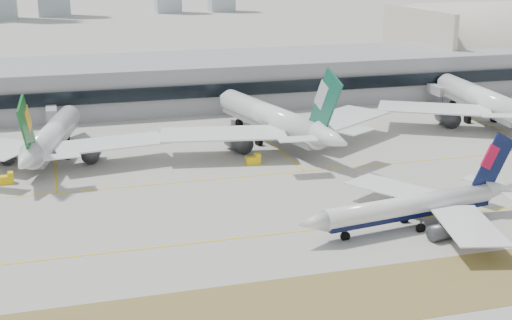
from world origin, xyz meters
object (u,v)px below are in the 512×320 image
object	(u,v)px
taxiing_airliner	(417,206)
widebody_cathay	(275,121)
terminal	(149,83)
widebody_china_air	(484,102)
hangar	(509,73)
widebody_eva	(51,138)

from	to	relation	value
taxiing_airliner	widebody_cathay	distance (m)	64.47
taxiing_airliner	terminal	bearing A→B (deg)	-83.22
taxiing_airliner	widebody_china_air	xyz separation A→B (m)	(59.63, 69.38, 2.61)
widebody_cathay	hangar	world-z (taller)	hangar
taxiing_airliner	widebody_cathay	bearing A→B (deg)	-91.24
widebody_cathay	terminal	distance (m)	64.85
widebody_eva	widebody_china_air	world-z (taller)	widebody_china_air
widebody_eva	hangar	bearing A→B (deg)	-54.03
widebody_eva	widebody_cathay	distance (m)	57.82
taxiing_airliner	widebody_china_air	bearing A→B (deg)	-139.01
taxiing_airliner	hangar	xyz separation A→B (m)	(121.18, 143.74, -3.91)
terminal	hangar	size ratio (longest dim) A/B	3.08
widebody_eva	hangar	size ratio (longest dim) A/B	0.64
widebody_eva	terminal	xyz separation A→B (m)	(32.38, 58.62, 1.84)
terminal	widebody_china_air	bearing A→B (deg)	-30.23
widebody_cathay	widebody_eva	bearing A→B (deg)	77.09
widebody_eva	terminal	distance (m)	66.99
hangar	widebody_china_air	bearing A→B (deg)	-129.61
taxiing_airliner	terminal	distance (m)	128.05
widebody_china_air	taxiing_airliner	bearing A→B (deg)	146.41
widebody_china_air	hangar	bearing A→B (deg)	-32.52
widebody_china_air	widebody_eva	bearing A→B (deg)	99.11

